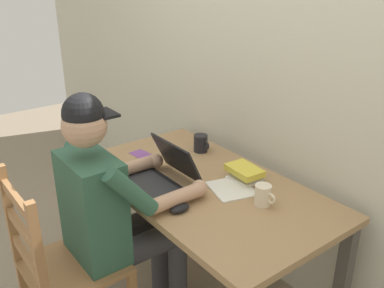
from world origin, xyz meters
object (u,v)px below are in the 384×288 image
desk (203,198)px  wooden_chair (62,269)px  seated_person (115,206)px  coffee_mug_dark (201,143)px  computer_mouse (180,208)px  coffee_mug_white (263,195)px  book_stack_main (245,173)px  landscape_photo_print (141,154)px  laptop (161,175)px

desk → wooden_chair: size_ratio=1.47×
seated_person → coffee_mug_dark: 0.74m
coffee_mug_dark → computer_mouse: bearing=-46.5°
computer_mouse → coffee_mug_white: size_ratio=0.87×
desk → coffee_mug_dark: 0.42m
book_stack_main → seated_person: bearing=-106.7°
wooden_chair → landscape_photo_print: bearing=121.4°
wooden_chair → coffee_mug_dark: 1.05m
wooden_chair → laptop: (-0.03, 0.57, 0.29)m
seated_person → book_stack_main: size_ratio=6.41×
book_stack_main → desk: bearing=-119.1°
coffee_mug_dark → landscape_photo_print: size_ratio=0.93×
laptop → landscape_photo_print: 0.40m
desk → book_stack_main: bearing=60.9°
landscape_photo_print → coffee_mug_white: bearing=5.1°
desk → coffee_mug_dark: coffee_mug_dark is taller
coffee_mug_white → coffee_mug_dark: 0.67m
coffee_mug_white → laptop: bearing=-150.4°
coffee_mug_white → wooden_chair: bearing=-117.2°
seated_person → coffee_mug_dark: size_ratio=10.48×
seated_person → book_stack_main: seated_person is taller
desk → book_stack_main: size_ratio=7.13×
desk → computer_mouse: 0.31m
book_stack_main → computer_mouse: bearing=-84.6°
landscape_photo_print → laptop: bearing=-21.1°
coffee_mug_white → landscape_photo_print: coffee_mug_white is taller
coffee_mug_white → book_stack_main: (-0.23, 0.11, -0.01)m
seated_person → landscape_photo_print: bearing=136.4°
wooden_chair → computer_mouse: size_ratio=9.56×
desk → seated_person: size_ratio=1.11×
computer_mouse → book_stack_main: size_ratio=0.51×
desk → book_stack_main: book_stack_main is taller
seated_person → coffee_mug_dark: (-0.23, 0.70, 0.06)m
coffee_mug_white → computer_mouse: bearing=-118.7°
seated_person → computer_mouse: bearing=40.6°
desk → coffee_mug_white: size_ratio=12.16×
computer_mouse → book_stack_main: book_stack_main is taller
desk → book_stack_main: (0.11, 0.19, 0.13)m
coffee_mug_dark → landscape_photo_print: 0.36m
wooden_chair → landscape_photo_print: size_ratio=7.35×
seated_person → book_stack_main: (0.20, 0.65, 0.05)m
coffee_mug_white → landscape_photo_print: (-0.83, -0.15, -0.05)m
seated_person → landscape_photo_print: size_ratio=9.70×
laptop → coffee_mug_dark: bearing=115.7°
desk → landscape_photo_print: (-0.50, -0.07, 0.09)m
desk → seated_person: bearing=-100.8°
coffee_mug_white → coffee_mug_dark: size_ratio=0.96×
seated_person → laptop: size_ratio=3.82×
wooden_chair → landscape_photo_print: wooden_chair is taller
laptop → landscape_photo_print: laptop is taller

